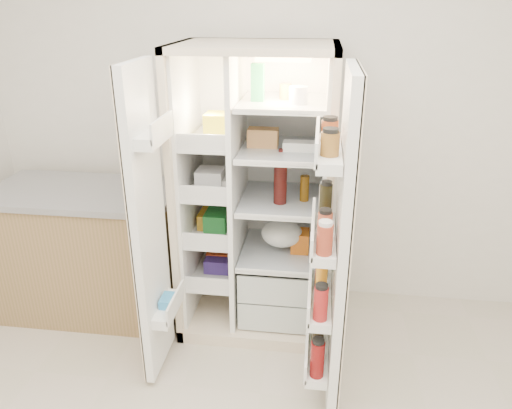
# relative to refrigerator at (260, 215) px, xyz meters

# --- Properties ---
(wall_back) EXTENTS (4.00, 0.02, 2.70)m
(wall_back) POSITION_rel_refrigerator_xyz_m (0.10, 0.35, 0.61)
(wall_back) COLOR silver
(wall_back) RESTS_ON floor
(refrigerator) EXTENTS (0.92, 0.70, 1.80)m
(refrigerator) POSITION_rel_refrigerator_xyz_m (0.00, 0.00, 0.00)
(refrigerator) COLOR beige
(refrigerator) RESTS_ON floor
(freezer_door) EXTENTS (0.15, 0.40, 1.72)m
(freezer_door) POSITION_rel_refrigerator_xyz_m (-0.52, -0.60, 0.15)
(freezer_door) COLOR white
(freezer_door) RESTS_ON floor
(fridge_door) EXTENTS (0.17, 0.58, 1.72)m
(fridge_door) POSITION_rel_refrigerator_xyz_m (0.46, -0.70, 0.13)
(fridge_door) COLOR white
(fridge_door) RESTS_ON floor
(kitchen_counter) EXTENTS (1.23, 0.65, 0.89)m
(kitchen_counter) POSITION_rel_refrigerator_xyz_m (-1.14, -0.08, -0.29)
(kitchen_counter) COLOR #927049
(kitchen_counter) RESTS_ON floor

